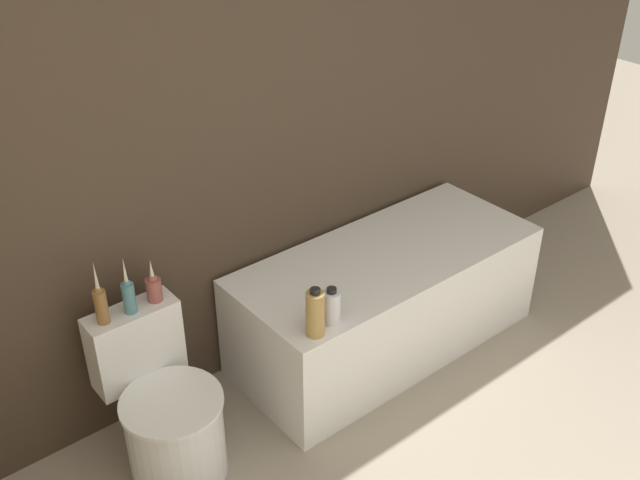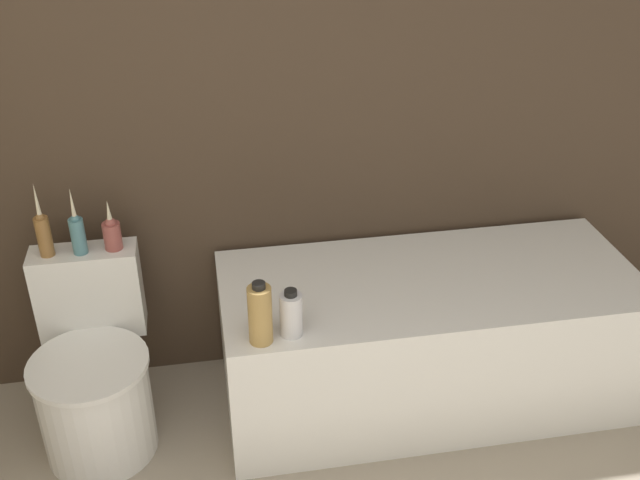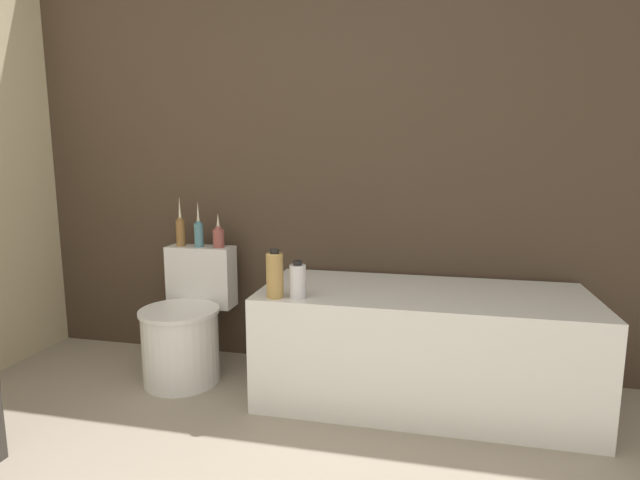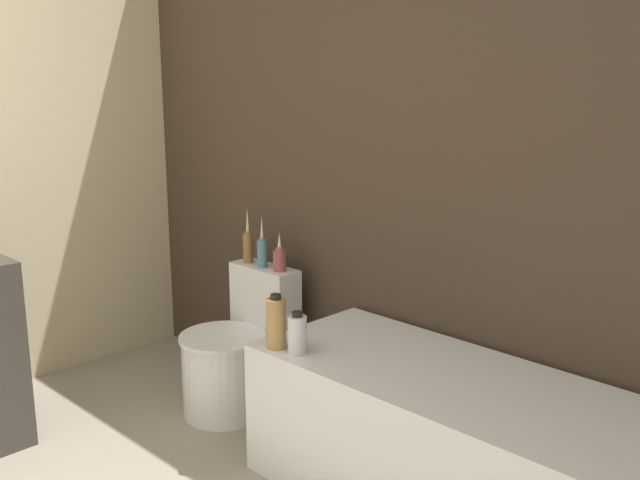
% 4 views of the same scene
% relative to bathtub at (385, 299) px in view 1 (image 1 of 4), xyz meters
% --- Properties ---
extents(wall_back_tiled, '(6.40, 0.06, 2.60)m').
position_rel_bathtub_xyz_m(wall_back_tiled, '(-0.79, 0.38, 1.02)').
color(wall_back_tiled, '#423326').
rests_on(wall_back_tiled, ground_plane).
extents(bathtub, '(1.57, 0.67, 0.56)m').
position_rel_bathtub_xyz_m(bathtub, '(0.00, 0.00, 0.00)').
color(bathtub, white).
rests_on(bathtub, ground).
extents(toilet, '(0.42, 0.56, 0.69)m').
position_rel_bathtub_xyz_m(toilet, '(-1.26, -0.02, -0.01)').
color(toilet, white).
rests_on(toilet, ground).
extents(vase_gold, '(0.05, 0.05, 0.28)m').
position_rel_bathtub_xyz_m(vase_gold, '(-1.37, 0.18, 0.51)').
color(vase_gold, olive).
rests_on(vase_gold, toilet).
extents(vase_silver, '(0.05, 0.05, 0.26)m').
position_rel_bathtub_xyz_m(vase_silver, '(-1.26, 0.18, 0.50)').
color(vase_silver, teal).
rests_on(vase_silver, toilet).
extents(vase_bronze, '(0.06, 0.06, 0.19)m').
position_rel_bathtub_xyz_m(vase_bronze, '(-1.14, 0.19, 0.48)').
color(vase_bronze, '#994C47').
rests_on(vase_bronze, toilet).
extents(shampoo_bottle_tall, '(0.08, 0.08, 0.23)m').
position_rel_bathtub_xyz_m(shampoo_bottle_tall, '(-0.66, -0.26, 0.38)').
color(shampoo_bottle_tall, tan).
rests_on(shampoo_bottle_tall, bathtub).
extents(shampoo_bottle_short, '(0.08, 0.08, 0.17)m').
position_rel_bathtub_xyz_m(shampoo_bottle_short, '(-0.56, -0.24, 0.35)').
color(shampoo_bottle_short, silver).
rests_on(shampoo_bottle_short, bathtub).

